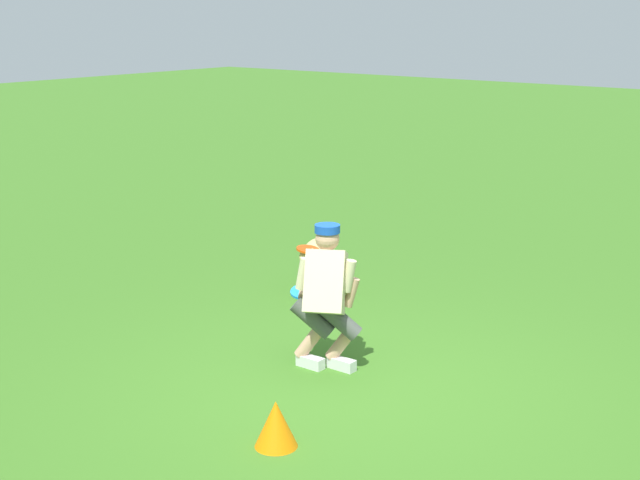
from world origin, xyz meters
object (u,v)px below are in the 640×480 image
at_px(person, 326,293).
at_px(training_cone, 276,424).
at_px(dog, 316,255).
at_px(frisbee_flying, 308,249).
at_px(frisbee_held, 305,291).

relative_size(person, training_cone, 3.66).
bearing_deg(dog, training_cone, 11.13).
relative_size(dog, frisbee_flying, 3.94).
height_order(person, training_cone, person).
relative_size(frisbee_held, training_cone, 0.77).
bearing_deg(training_cone, dog, -55.98).
bearing_deg(frisbee_flying, frisbee_held, 128.12).
bearing_deg(person, dog, 12.24).
height_order(frisbee_flying, training_cone, frisbee_flying).
distance_m(dog, training_cone, 3.76).
xyz_separation_m(frisbee_held, training_cone, (-0.99, 1.56, -0.43)).
height_order(frisbee_flying, frisbee_held, frisbee_held).
bearing_deg(frisbee_flying, dog, -65.95).
height_order(frisbee_held, training_cone, frisbee_held).
height_order(dog, frisbee_held, frisbee_held).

